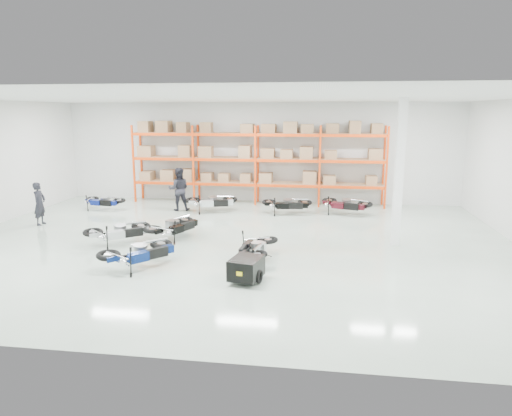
# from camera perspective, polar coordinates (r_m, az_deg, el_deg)

# --- Properties ---
(room) EXTENTS (18.00, 18.00, 18.00)m
(room) POSITION_cam_1_polar(r_m,az_deg,el_deg) (14.13, -3.56, 4.46)
(room) COLOR #B3C8B6
(room) RESTS_ON ground
(pallet_rack) EXTENTS (11.28, 0.98, 3.62)m
(pallet_rack) POSITION_cam_1_polar(r_m,az_deg,el_deg) (20.45, 0.08, 6.82)
(pallet_rack) COLOR #F6430C
(pallet_rack) RESTS_ON ground
(structural_column) EXTENTS (0.25, 0.25, 4.50)m
(structural_column) POSITION_cam_1_polar(r_m,az_deg,el_deg) (14.54, 17.44, 4.14)
(structural_column) COLOR white
(structural_column) RESTS_ON ground
(moto_blue_centre) EXTENTS (1.89, 1.99, 1.19)m
(moto_blue_centre) POSITION_cam_1_polar(r_m,az_deg,el_deg) (12.47, -14.35, -4.85)
(moto_blue_centre) COLOR #07184A
(moto_blue_centre) RESTS_ON ground
(moto_silver_left) EXTENTS (1.96, 1.84, 1.17)m
(moto_silver_left) POSITION_cam_1_polar(r_m,az_deg,el_deg) (14.83, -16.73, -2.37)
(moto_silver_left) COLOR #ADB0B3
(moto_silver_left) RESTS_ON ground
(moto_black_far_left) EXTENTS (1.57, 2.00, 1.16)m
(moto_black_far_left) POSITION_cam_1_polar(r_m,az_deg,el_deg) (15.08, -10.21, -1.82)
(moto_black_far_left) COLOR black
(moto_black_far_left) RESTS_ON ground
(moto_touring_right) EXTENTS (1.00, 1.77, 1.10)m
(moto_touring_right) POSITION_cam_1_polar(r_m,az_deg,el_deg) (12.64, -0.07, -4.46)
(moto_touring_right) COLOR black
(moto_touring_right) RESTS_ON ground
(trailer) EXTENTS (0.85, 1.49, 0.61)m
(trailer) POSITION_cam_1_polar(r_m,az_deg,el_deg) (11.18, -1.23, -7.55)
(trailer) COLOR black
(trailer) RESTS_ON ground
(moto_back_a) EXTENTS (1.72, 1.06, 1.04)m
(moto_back_a) POSITION_cam_1_polar(r_m,az_deg,el_deg) (20.30, -18.63, 1.11)
(moto_back_a) COLOR navy
(moto_back_a) RESTS_ON ground
(moto_back_b) EXTENTS (2.02, 1.35, 1.20)m
(moto_back_b) POSITION_cam_1_polar(r_m,az_deg,el_deg) (18.95, -5.57, 1.18)
(moto_back_b) COLOR silver
(moto_back_b) RESTS_ON ground
(moto_back_c) EXTENTS (1.83, 1.02, 1.14)m
(moto_back_c) POSITION_cam_1_polar(r_m,az_deg,el_deg) (18.51, 3.89, 0.87)
(moto_back_c) COLOR black
(moto_back_c) RESTS_ON ground
(moto_back_d) EXTENTS (2.02, 1.53, 1.18)m
(moto_back_d) POSITION_cam_1_polar(r_m,az_deg,el_deg) (18.73, 11.07, 0.86)
(moto_back_d) COLOR #3F0C15
(moto_back_d) RESTS_ON ground
(person_left) EXTENTS (0.39, 0.58, 1.57)m
(person_left) POSITION_cam_1_polar(r_m,az_deg,el_deg) (18.47, -25.43, 0.49)
(person_left) COLOR black
(person_left) RESTS_ON ground
(person_back) EXTENTS (1.03, 0.89, 1.81)m
(person_back) POSITION_cam_1_polar(r_m,az_deg,el_deg) (19.37, -9.62, 2.33)
(person_back) COLOR black
(person_back) RESTS_ON ground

